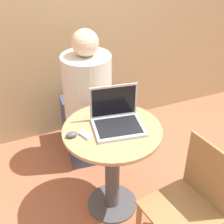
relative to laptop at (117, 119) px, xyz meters
name	(u,v)px	position (x,y,z in m)	size (l,w,h in m)	color
ground_plane	(112,204)	(-0.04, -0.03, -0.79)	(12.00, 12.00, 0.00)	#B26042
back_wall	(61,2)	(-0.04, 1.11, 0.51)	(7.00, 0.05, 2.60)	tan
round_table	(112,156)	(-0.04, -0.03, -0.29)	(0.67, 0.67, 0.74)	#4C4C51
laptop	(117,119)	(0.00, 0.00, 0.00)	(0.37, 0.31, 0.26)	#B7B7BC
cell_phone	(86,135)	(-0.23, -0.03, -0.04)	(0.08, 0.10, 0.02)	silver
computer_mouse	(72,135)	(-0.32, -0.01, -0.04)	(0.08, 0.05, 0.03)	#4C4C51
chair_empty	(189,205)	(0.25, -0.56, -0.35)	(0.46, 0.46, 0.85)	#9E7042
person_seated	(87,107)	(-0.01, 0.65, -0.29)	(0.43, 0.64, 1.23)	#3D4766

